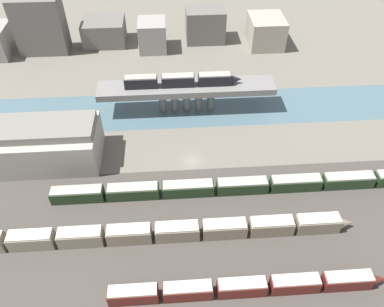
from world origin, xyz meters
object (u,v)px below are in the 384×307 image
at_px(train_yard_far, 249,186).
at_px(warehouse_building, 47,143).
at_px(train_yard_near, 247,287).
at_px(train_yard_mid, 159,233).
at_px(train_on_bridge, 182,80).

relative_size(train_yard_far, warehouse_building, 3.60).
xyz_separation_m(train_yard_near, train_yard_mid, (-16.65, 13.29, 0.17)).
bearing_deg(train_yard_near, train_yard_far, 79.17).
distance_m(train_on_bridge, train_yard_far, 37.47).
bearing_deg(train_yard_near, train_on_bridge, 98.90).
relative_size(train_yard_mid, train_yard_far, 0.89).
bearing_deg(train_yard_mid, train_yard_far, 29.24).
distance_m(train_on_bridge, train_yard_near, 60.31).
distance_m(train_on_bridge, train_yard_mid, 47.03).
bearing_deg(train_on_bridge, warehouse_building, -151.59).
height_order(train_yard_near, warehouse_building, warehouse_building).
xyz_separation_m(train_yard_far, warehouse_building, (-49.56, 14.49, 3.71)).
bearing_deg(train_yard_mid, train_yard_near, -38.60).
relative_size(train_on_bridge, train_yard_far, 0.36).
bearing_deg(warehouse_building, train_on_bridge, 28.41).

